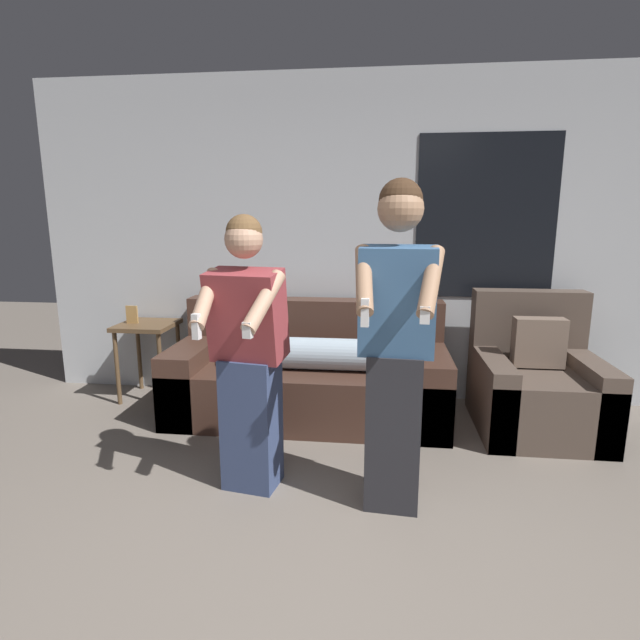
# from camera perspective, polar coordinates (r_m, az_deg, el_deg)

# --- Properties ---
(wall_back) EXTENTS (5.54, 0.07, 2.70)m
(wall_back) POSITION_cam_1_polar(r_m,az_deg,el_deg) (4.26, 4.69, 9.00)
(wall_back) COLOR silver
(wall_back) RESTS_ON ground_plane
(couch) EXTENTS (2.13, 0.94, 0.88)m
(couch) POSITION_cam_1_polar(r_m,az_deg,el_deg) (3.99, -1.24, -6.47)
(couch) COLOR #472D23
(couch) RESTS_ON ground_plane
(armchair) EXTENTS (0.85, 0.92, 0.99)m
(armchair) POSITION_cam_1_polar(r_m,az_deg,el_deg) (4.06, 23.39, -6.90)
(armchair) COLOR brown
(armchair) RESTS_ON ground_plane
(side_table) EXTENTS (0.46, 0.47, 0.81)m
(side_table) POSITION_cam_1_polar(r_m,az_deg,el_deg) (4.53, -19.15, -1.72)
(side_table) COLOR brown
(side_table) RESTS_ON ground_plane
(person_left) EXTENTS (0.46, 0.53, 1.57)m
(person_left) POSITION_cam_1_polar(r_m,az_deg,el_deg) (2.82, -8.20, -4.10)
(person_left) COLOR #384770
(person_left) RESTS_ON ground_plane
(person_right) EXTENTS (0.45, 0.48, 1.74)m
(person_right) POSITION_cam_1_polar(r_m,az_deg,el_deg) (2.61, 8.70, -2.87)
(person_right) COLOR #28282D
(person_right) RESTS_ON ground_plane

